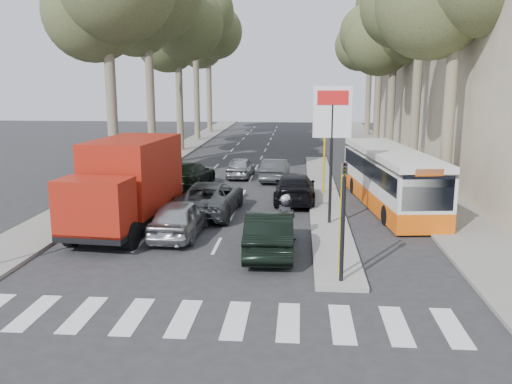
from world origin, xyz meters
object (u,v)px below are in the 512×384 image
dark_hatchback (270,232)px  motorcycle (285,221)px  silver_hatchback (179,218)px  red_truck (127,183)px  city_bus (390,177)px

dark_hatchback → motorcycle: motorcycle is taller
silver_hatchback → motorcycle: motorcycle is taller
motorcycle → silver_hatchback: bearing=179.0°
dark_hatchback → red_truck: (-5.72, 2.50, 1.13)m
silver_hatchback → city_bus: size_ratio=0.40×
red_truck → silver_hatchback: bearing=-13.0°
silver_hatchback → red_truck: bearing=-16.2°
silver_hatchback → dark_hatchback: size_ratio=0.92×
silver_hatchback → red_truck: size_ratio=0.61×
silver_hatchback → city_bus: (8.68, 5.61, 0.71)m
silver_hatchback → dark_hatchback: (3.52, -1.77, 0.04)m
dark_hatchback → city_bus: 9.04m
dark_hatchback → motorcycle: size_ratio=2.11×
silver_hatchback → motorcycle: size_ratio=1.94×
motorcycle → dark_hatchback: bearing=-105.4°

